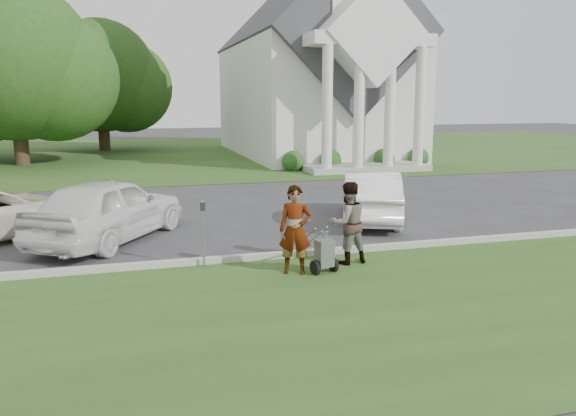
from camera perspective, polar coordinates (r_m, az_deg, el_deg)
name	(u,v)px	position (r m, az deg, el deg)	size (l,w,h in m)	color
ground	(253,268)	(12.02, -3.60, -6.11)	(120.00, 120.00, 0.00)	#333335
grass_strip	(292,320)	(9.28, 0.44, -11.35)	(80.00, 7.00, 0.01)	#2B4B19
church_lawn	(166,153)	(38.47, -12.26, 5.50)	(80.00, 30.00, 0.01)	#2B4B19
curb	(247,258)	(12.52, -4.14, -5.06)	(80.00, 0.18, 0.15)	#9E9E93
church	(313,60)	(36.27, 2.60, 14.80)	(9.19, 19.00, 24.10)	white
tree_left	(14,69)	(33.73, -26.07, 12.60)	(10.63, 8.40, 9.71)	#332316
tree_back	(101,81)	(41.27, -18.50, 12.11)	(9.61, 7.60, 8.89)	#332316
striping_cart	(324,254)	(11.56, 3.68, -4.68)	(0.66, 1.10, 0.96)	black
person_left	(295,231)	(11.39, 0.74, -2.32)	(0.66, 0.44, 1.82)	#999999
person_right	(348,223)	(12.18, 6.08, -1.57)	(0.87, 0.68, 1.79)	#999999
parking_meter_near	(203,226)	(11.95, -8.62, -1.81)	(0.10, 0.09, 1.44)	gray
car_b	(108,209)	(14.76, -17.78, -0.11)	(1.94, 4.82, 1.64)	silver
car_d	(372,196)	(16.68, 8.49, 1.23)	(1.56, 4.47, 1.47)	white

